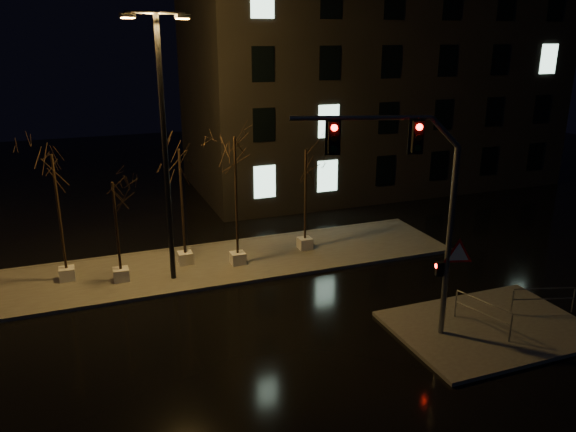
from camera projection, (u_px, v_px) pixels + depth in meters
name	position (u px, v px, depth m)	size (l,w,h in m)	color
ground	(266.00, 321.00, 21.19)	(90.00, 90.00, 0.00)	black
median	(225.00, 262.00, 26.51)	(22.00, 5.00, 0.15)	#4D4B45
sidewalk_corner	(490.00, 327.00, 20.59)	(7.00, 5.00, 0.15)	#4D4B45
building	(371.00, 77.00, 39.64)	(25.00, 12.00, 15.00)	black
tree_0	(55.00, 184.00, 23.13)	(1.80, 1.80, 5.69)	silver
tree_1	(114.00, 205.00, 23.33)	(1.80, 1.80, 4.51)	silver
tree_2	(180.00, 176.00, 24.90)	(1.80, 1.80, 5.55)	silver
tree_3	(235.00, 166.00, 24.73)	(1.80, 1.80, 6.12)	silver
tree_4	(306.00, 172.00, 26.83)	(1.80, 1.80, 5.14)	silver
traffic_signal_mast	(416.00, 196.00, 18.48)	(6.06, 2.09, 7.76)	slate
streetlight_main	(164.00, 134.00, 22.67)	(2.74, 0.95, 11.03)	black
guard_rail_a	(544.00, 297.00, 21.29)	(2.34, 0.77, 1.06)	slate
guard_rail_b	(483.00, 311.00, 20.16)	(0.69, 2.26, 1.11)	slate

